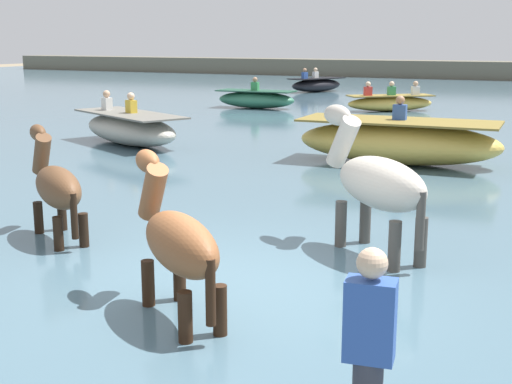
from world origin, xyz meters
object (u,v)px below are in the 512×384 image
Objects in this scene: horse_trailing_bay at (57,190)px; boat_mid_channel at (316,85)px; boat_mid_outer at (130,128)px; person_wading_mid at (368,361)px; boat_distant_east at (390,103)px; horse_lead_pinto at (376,187)px; boat_far_inshore at (256,99)px; horse_flank_chestnut at (178,247)px; boat_near_port at (398,142)px.

boat_mid_channel is at bearing 103.76° from horse_trailing_bay.
boat_mid_outer reaches higher than boat_mid_channel.
boat_mid_outer is at bearing 132.80° from person_wading_mid.
boat_distant_east is 9.20m from boat_mid_channel.
boat_mid_outer is at bearing 142.75° from horse_lead_pinto.
boat_mid_channel reaches higher than boat_far_inshore.
boat_far_inshore is at bearing 97.14° from boat_mid_outer.
horse_flank_chestnut reaches higher than boat_mid_channel.
boat_near_port is 1.31× the size of boat_mid_channel.
boat_far_inshore is at bearing 107.53° from horse_trailing_bay.
boat_mid_channel is 1.92× the size of person_wading_mid.
horse_trailing_bay is at bearing -60.35° from boat_mid_outer.
horse_trailing_bay is at bearing -163.67° from horse_lead_pinto.
boat_distant_east is at bearing 105.96° from boat_near_port.
person_wading_mid is (10.77, -27.07, 0.09)m from boat_mid_channel.
boat_near_port is at bearing 71.18° from horse_trailing_bay.
boat_mid_outer is 0.91× the size of boat_near_port.
boat_near_port is at bearing -74.04° from boat_distant_east.
horse_trailing_bay is 5.33m from person_wading_mid.
boat_distant_east is (4.64, 1.10, -0.03)m from boat_far_inshore.
boat_far_inshore is (-8.86, 15.10, -0.48)m from horse_lead_pinto.
horse_lead_pinto is 3.69m from person_wading_mid.
horse_flank_chestnut reaches higher than person_wading_mid.
boat_mid_outer reaches higher than boat_distant_east.
horse_trailing_bay is 0.60× the size of boat_distant_east.
boat_distant_east is 0.96× the size of boat_mid_channel.
boat_far_inshore is at bearing -166.62° from boat_distant_east.
person_wading_mid is (2.30, -9.57, -0.02)m from boat_near_port.
horse_flank_chestnut is at bearing -112.00° from horse_lead_pinto.
person_wading_mid is (8.69, -9.39, 0.04)m from boat_mid_outer.
horse_flank_chestnut is at bearing 154.91° from person_wading_mid.
horse_trailing_bay is 0.44× the size of boat_near_port.
boat_near_port is (6.39, 0.19, 0.06)m from boat_mid_outer.
horse_lead_pinto is 0.71× the size of boat_far_inshore.
horse_flank_chestnut is at bearing -88.23° from boat_near_port.
person_wading_mid is (5.21, -19.74, 0.13)m from boat_distant_east.
horse_flank_chestnut reaches higher than boat_near_port.
boat_mid_outer is (-7.70, 5.86, -0.43)m from horse_lead_pinto.
horse_lead_pinto is 3.90m from horse_trailing_bay.
person_wading_mid is at bearing -27.21° from horse_trailing_bay.
boat_near_port is at bearing 91.77° from horse_flank_chestnut.
boat_far_inshore is at bearing 117.86° from person_wading_mid.
horse_trailing_bay is 0.97× the size of horse_flank_chestnut.
boat_near_port reaches higher than boat_mid_channel.
person_wading_mid is at bearing -25.09° from horse_flank_chestnut.
boat_far_inshore is at bearing 129.80° from boat_near_port.
horse_trailing_bay is at bearing -72.47° from boat_far_inshore.
boat_mid_channel is at bearing 115.82° from boat_near_port.
horse_flank_chestnut is at bearing -51.71° from boat_mid_outer.
boat_near_port is 2.53× the size of person_wading_mid.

